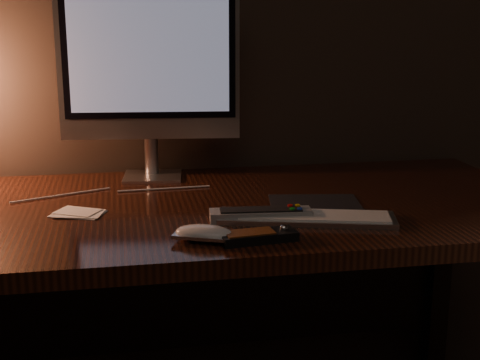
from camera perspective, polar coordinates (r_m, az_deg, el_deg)
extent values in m
cube|color=black|center=(1.61, -1.64, -2.68)|extent=(1.60, 0.75, 0.04)
cube|color=black|center=(2.25, 16.52, -8.41)|extent=(0.06, 0.06, 0.71)
cube|color=black|center=(2.02, -3.09, -7.40)|extent=(1.48, 0.02, 0.51)
cube|color=silver|center=(1.87, -7.47, 0.32)|extent=(0.17, 0.16, 0.01)
cylinder|color=silver|center=(1.88, -7.57, 2.16)|extent=(0.04, 0.04, 0.10)
cube|color=silver|center=(1.82, -7.77, 9.68)|extent=(0.48, 0.08, 0.39)
cube|color=black|center=(1.80, -7.77, 10.48)|extent=(0.45, 0.05, 0.33)
cube|color=#8994BA|center=(1.80, -7.77, 10.48)|extent=(0.42, 0.05, 0.30)
cube|color=silver|center=(1.47, 5.73, -3.17)|extent=(0.40, 0.21, 0.01)
cube|color=black|center=(1.60, 6.44, -2.06)|extent=(0.24, 0.20, 0.00)
ellipsoid|color=white|center=(1.34, -3.10, -4.74)|extent=(0.13, 0.10, 0.02)
cube|color=black|center=(1.34, 1.58, -4.84)|extent=(0.16, 0.07, 0.02)
cube|color=brown|center=(1.33, 1.58, -4.44)|extent=(0.10, 0.06, 0.00)
sphere|color=silver|center=(1.33, 1.58, -4.38)|extent=(0.02, 0.02, 0.02)
cube|color=gray|center=(1.47, 1.79, -3.00)|extent=(0.23, 0.08, 0.02)
cube|color=black|center=(1.47, 1.79, -2.54)|extent=(0.18, 0.06, 0.00)
cylinder|color=red|center=(1.47, 1.79, -2.42)|extent=(0.01, 0.01, 0.00)
cylinder|color=#0C8C19|center=(1.47, 1.79, -2.42)|extent=(0.01, 0.01, 0.00)
cylinder|color=gold|center=(1.47, 1.79, -2.42)|extent=(0.01, 0.01, 0.00)
cylinder|color=#1433BF|center=(1.47, 1.79, -2.42)|extent=(0.01, 0.01, 0.00)
cube|color=white|center=(1.56, -13.67, -2.75)|extent=(0.13, 0.11, 0.01)
cylinder|color=white|center=(1.71, -10.71, -1.10)|extent=(0.49, 0.10, 0.00)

